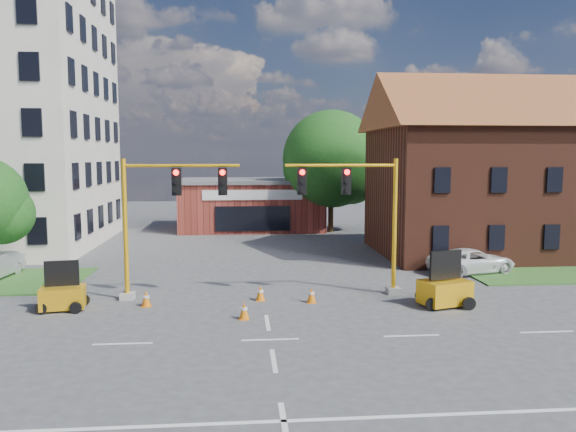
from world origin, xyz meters
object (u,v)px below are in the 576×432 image
object	(u,v)px
trailer_west	(63,295)
pickup_white	(472,261)
trailer_east	(445,290)
signal_mast_west	(163,211)
signal_mast_east	(359,209)

from	to	relation	value
trailer_west	pickup_white	xyz separation A→B (m)	(19.78, 5.64, 0.05)
trailer_east	pickup_white	world-z (taller)	trailer_east
trailer_west	signal_mast_west	bearing A→B (deg)	11.25
trailer_west	trailer_east	size ratio (longest dim) A/B	0.86
signal_mast_east	trailer_west	distance (m)	13.17
trailer_west	signal_mast_east	bearing A→B (deg)	-2.72
signal_mast_east	trailer_west	bearing A→B (deg)	-173.28
trailer_east	pickup_white	bearing A→B (deg)	40.58
signal_mast_west	pickup_white	xyz separation A→B (m)	(15.83, 4.15, -3.25)
signal_mast_east	trailer_east	bearing A→B (deg)	-34.95
trailer_west	trailer_east	world-z (taller)	trailer_east
trailer_west	pickup_white	distance (m)	20.57
trailer_east	trailer_west	bearing A→B (deg)	159.11
pickup_white	trailer_east	bearing A→B (deg)	132.70
signal_mast_east	trailer_east	xyz separation A→B (m)	(3.23, -2.26, -3.21)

